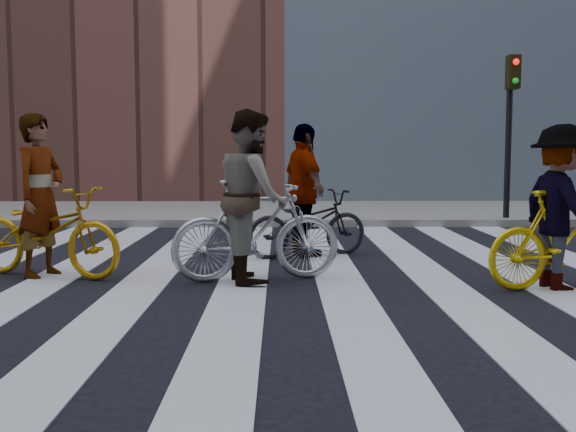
{
  "coord_description": "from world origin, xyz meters",
  "views": [
    {
      "loc": [
        -0.14,
        -7.95,
        1.46
      ],
      "look_at": [
        -0.03,
        0.3,
        0.68
      ],
      "focal_mm": 42.0,
      "sensor_mm": 36.0,
      "label": 1
    }
  ],
  "objects_px": {
    "bike_silver_mid": "(256,230)",
    "rider_right": "(560,207)",
    "traffic_signal": "(511,110)",
    "bike_yellow_right": "(564,240)",
    "bike_yellow_left": "(46,232)",
    "rider_rear": "(304,191)",
    "rider_left": "(40,196)",
    "bike_dark_rear": "(308,223)",
    "rider_mid": "(252,196)"
  },
  "relations": [
    {
      "from": "rider_left",
      "to": "rider_rear",
      "type": "bearing_deg",
      "value": -45.12
    },
    {
      "from": "traffic_signal",
      "to": "bike_dark_rear",
      "type": "relative_size",
      "value": 1.86
    },
    {
      "from": "bike_silver_mid",
      "to": "rider_mid",
      "type": "relative_size",
      "value": 0.99
    },
    {
      "from": "bike_dark_rear",
      "to": "rider_left",
      "type": "xyz_separation_m",
      "value": [
        -3.18,
        -1.45,
        0.48
      ]
    },
    {
      "from": "bike_dark_rear",
      "to": "bike_yellow_right",
      "type": "bearing_deg",
      "value": -153.15
    },
    {
      "from": "rider_right",
      "to": "bike_dark_rear",
      "type": "bearing_deg",
      "value": 36.85
    },
    {
      "from": "traffic_signal",
      "to": "rider_right",
      "type": "xyz_separation_m",
      "value": [
        -1.56,
        -6.2,
        -1.4
      ]
    },
    {
      "from": "traffic_signal",
      "to": "rider_right",
      "type": "bearing_deg",
      "value": -104.1
    },
    {
      "from": "rider_mid",
      "to": "rider_right",
      "type": "distance_m",
      "value": 3.33
    },
    {
      "from": "rider_mid",
      "to": "rider_rear",
      "type": "xyz_separation_m",
      "value": [
        0.65,
        1.75,
        -0.04
      ]
    },
    {
      "from": "bike_dark_rear",
      "to": "rider_left",
      "type": "distance_m",
      "value": 3.53
    },
    {
      "from": "bike_silver_mid",
      "to": "rider_right",
      "type": "xyz_separation_m",
      "value": [
        3.24,
        -0.49,
        0.3
      ]
    },
    {
      "from": "bike_yellow_right",
      "to": "rider_right",
      "type": "relative_size",
      "value": 1.01
    },
    {
      "from": "bike_dark_rear",
      "to": "rider_mid",
      "type": "xyz_separation_m",
      "value": [
        -0.7,
        -1.75,
        0.5
      ]
    },
    {
      "from": "bike_yellow_left",
      "to": "bike_yellow_right",
      "type": "distance_m",
      "value": 5.82
    },
    {
      "from": "traffic_signal",
      "to": "bike_yellow_right",
      "type": "distance_m",
      "value": 6.62
    },
    {
      "from": "bike_yellow_left",
      "to": "bike_silver_mid",
      "type": "relative_size",
      "value": 1.05
    },
    {
      "from": "traffic_signal",
      "to": "bike_dark_rear",
      "type": "bearing_deg",
      "value": -136.31
    },
    {
      "from": "bike_silver_mid",
      "to": "bike_yellow_right",
      "type": "distance_m",
      "value": 3.33
    },
    {
      "from": "bike_yellow_right",
      "to": "rider_right",
      "type": "xyz_separation_m",
      "value": [
        -0.05,
        0.0,
        0.35
      ]
    },
    {
      "from": "bike_yellow_right",
      "to": "rider_right",
      "type": "distance_m",
      "value": 0.35
    },
    {
      "from": "bike_yellow_left",
      "to": "rider_right",
      "type": "height_order",
      "value": "rider_right"
    },
    {
      "from": "bike_silver_mid",
      "to": "rider_mid",
      "type": "xyz_separation_m",
      "value": [
        -0.05,
        0.0,
        0.39
      ]
    },
    {
      "from": "rider_right",
      "to": "rider_rear",
      "type": "bearing_deg",
      "value": 37.39
    },
    {
      "from": "bike_yellow_right",
      "to": "traffic_signal",
      "type": "bearing_deg",
      "value": -25.94
    },
    {
      "from": "bike_silver_mid",
      "to": "rider_right",
      "type": "distance_m",
      "value": 3.29
    },
    {
      "from": "bike_yellow_right",
      "to": "rider_left",
      "type": "height_order",
      "value": "rider_left"
    },
    {
      "from": "bike_silver_mid",
      "to": "rider_mid",
      "type": "bearing_deg",
      "value": 77.8
    },
    {
      "from": "traffic_signal",
      "to": "rider_rear",
      "type": "xyz_separation_m",
      "value": [
        -4.2,
        -3.96,
        -1.35
      ]
    },
    {
      "from": "bike_yellow_right",
      "to": "rider_left",
      "type": "relative_size",
      "value": 0.93
    },
    {
      "from": "bike_dark_rear",
      "to": "rider_mid",
      "type": "height_order",
      "value": "rider_mid"
    },
    {
      "from": "traffic_signal",
      "to": "rider_right",
      "type": "distance_m",
      "value": 6.55
    },
    {
      "from": "rider_left",
      "to": "rider_mid",
      "type": "xyz_separation_m",
      "value": [
        2.48,
        -0.3,
        0.01
      ]
    },
    {
      "from": "bike_dark_rear",
      "to": "rider_left",
      "type": "bearing_deg",
      "value": 91.68
    },
    {
      "from": "bike_silver_mid",
      "to": "bike_yellow_left",
      "type": "bearing_deg",
      "value": 70.91
    },
    {
      "from": "bike_silver_mid",
      "to": "rider_left",
      "type": "xyz_separation_m",
      "value": [
        -2.53,
        0.3,
        0.38
      ]
    },
    {
      "from": "rider_rear",
      "to": "bike_yellow_right",
      "type": "bearing_deg",
      "value": -152.62
    },
    {
      "from": "traffic_signal",
      "to": "rider_right",
      "type": "height_order",
      "value": "traffic_signal"
    },
    {
      "from": "bike_silver_mid",
      "to": "rider_rear",
      "type": "height_order",
      "value": "rider_rear"
    },
    {
      "from": "rider_right",
      "to": "rider_mid",
      "type": "bearing_deg",
      "value": 69.21
    },
    {
      "from": "bike_yellow_right",
      "to": "bike_silver_mid",
      "type": "bearing_deg",
      "value": 69.21
    },
    {
      "from": "bike_yellow_left",
      "to": "bike_silver_mid",
      "type": "bearing_deg",
      "value": -76.86
    },
    {
      "from": "bike_yellow_right",
      "to": "rider_rear",
      "type": "bearing_deg",
      "value": 37.92
    },
    {
      "from": "bike_yellow_left",
      "to": "rider_rear",
      "type": "bearing_deg",
      "value": -44.76
    },
    {
      "from": "rider_left",
      "to": "rider_right",
      "type": "bearing_deg",
      "value": -77.78
    },
    {
      "from": "rider_mid",
      "to": "bike_dark_rear",
      "type": "bearing_deg",
      "value": -34.05
    },
    {
      "from": "bike_dark_rear",
      "to": "rider_left",
      "type": "relative_size",
      "value": 0.94
    },
    {
      "from": "rider_right",
      "to": "bike_yellow_right",
      "type": "bearing_deg",
      "value": -102.28
    },
    {
      "from": "rider_right",
      "to": "rider_rear",
      "type": "xyz_separation_m",
      "value": [
        -2.64,
        2.24,
        0.05
      ]
    },
    {
      "from": "bike_yellow_left",
      "to": "bike_dark_rear",
      "type": "distance_m",
      "value": 3.45
    }
  ]
}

